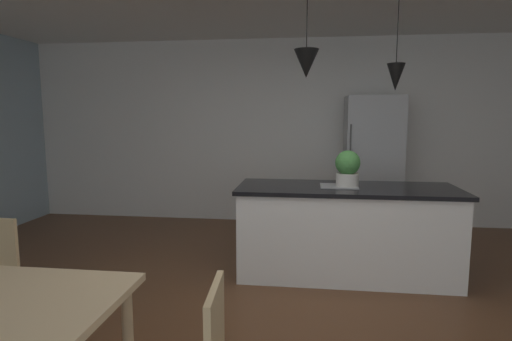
# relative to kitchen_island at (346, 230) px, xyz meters

# --- Properties ---
(ground_plane) EXTENTS (10.00, 8.40, 0.04)m
(ground_plane) POSITION_rel_kitchen_island_xyz_m (-0.55, -1.16, -0.48)
(ground_plane) COLOR brown
(wall_back_kitchen) EXTENTS (10.00, 0.12, 2.70)m
(wall_back_kitchen) POSITION_rel_kitchen_island_xyz_m (-0.55, 2.10, 0.89)
(wall_back_kitchen) COLOR white
(wall_back_kitchen) RESTS_ON ground_plane
(kitchen_island) EXTENTS (2.14, 0.82, 0.91)m
(kitchen_island) POSITION_rel_kitchen_island_xyz_m (0.00, 0.00, 0.00)
(kitchen_island) COLOR white
(kitchen_island) RESTS_ON ground_plane
(refrigerator) EXTENTS (0.74, 0.67, 1.86)m
(refrigerator) POSITION_rel_kitchen_island_xyz_m (0.49, 1.70, 0.47)
(refrigerator) COLOR #B2B5B7
(refrigerator) RESTS_ON ground_plane
(pendant_over_island_main) EXTENTS (0.24, 0.24, 0.75)m
(pendant_over_island_main) POSITION_rel_kitchen_island_xyz_m (-0.42, 0.00, 1.63)
(pendant_over_island_main) COLOR black
(pendant_over_island_aux) EXTENTS (0.17, 0.17, 0.88)m
(pendant_over_island_aux) POSITION_rel_kitchen_island_xyz_m (0.42, 0.00, 1.49)
(pendant_over_island_aux) COLOR black
(potted_plant_on_island) EXTENTS (0.24, 0.24, 0.36)m
(potted_plant_on_island) POSITION_rel_kitchen_island_xyz_m (0.00, 0.00, 0.62)
(potted_plant_on_island) COLOR beige
(potted_plant_on_island) RESTS_ON kitchen_island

